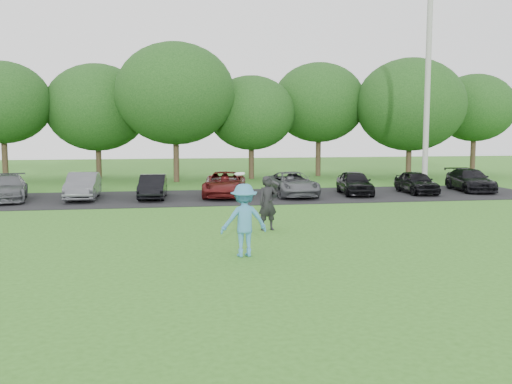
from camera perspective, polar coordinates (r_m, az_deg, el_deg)
ground at (r=15.14m, az=2.23°, el=-6.35°), size 100.00×100.00×0.00m
parking_lot at (r=27.82m, az=-3.28°, el=-0.49°), size 32.00×6.50×0.03m
utility_pole at (r=30.25m, az=16.78°, el=10.07°), size 0.28×0.28×10.85m
frisbee_player at (r=14.88m, az=-1.22°, el=-2.83°), size 1.30×0.83×2.21m
camera_bystander at (r=18.68m, az=1.19°, el=-1.13°), size 0.74×0.57×1.79m
parked_cars at (r=27.68m, az=-4.42°, el=0.74°), size 28.64×4.83×1.26m
tree_row at (r=37.52m, az=-2.68°, el=8.76°), size 42.39×9.85×8.64m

